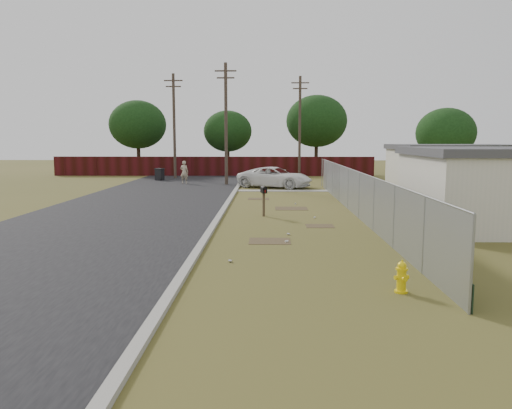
{
  "coord_description": "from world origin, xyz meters",
  "views": [
    {
      "loc": [
        -0.88,
        -21.54,
        3.43
      ],
      "look_at": [
        -1.29,
        -3.85,
        1.1
      ],
      "focal_mm": 35.0,
      "sensor_mm": 36.0,
      "label": 1
    }
  ],
  "objects_px": {
    "fire_hydrant": "(402,277)",
    "mailbox": "(264,192)",
    "pedestrian": "(184,172)",
    "trash_bin": "(160,174)",
    "pickup_truck": "(275,177)"
  },
  "relations": [
    {
      "from": "fire_hydrant",
      "to": "mailbox",
      "type": "relative_size",
      "value": 0.55
    },
    {
      "from": "fire_hydrant",
      "to": "mailbox",
      "type": "height_order",
      "value": "mailbox"
    },
    {
      "from": "pedestrian",
      "to": "trash_bin",
      "type": "distance_m",
      "value": 4.05
    },
    {
      "from": "pickup_truck",
      "to": "trash_bin",
      "type": "relative_size",
      "value": 5.26
    },
    {
      "from": "mailbox",
      "to": "pedestrian",
      "type": "xyz_separation_m",
      "value": [
        -6.26,
        16.23,
        -0.18
      ]
    },
    {
      "from": "trash_bin",
      "to": "pedestrian",
      "type": "bearing_deg",
      "value": -49.98
    },
    {
      "from": "pedestrian",
      "to": "trash_bin",
      "type": "bearing_deg",
      "value": -36.12
    },
    {
      "from": "mailbox",
      "to": "pedestrian",
      "type": "bearing_deg",
      "value": 111.09
    },
    {
      "from": "fire_hydrant",
      "to": "trash_bin",
      "type": "distance_m",
      "value": 32.72
    },
    {
      "from": "pickup_truck",
      "to": "pedestrian",
      "type": "bearing_deg",
      "value": 89.8
    },
    {
      "from": "fire_hydrant",
      "to": "pickup_truck",
      "type": "relative_size",
      "value": 0.14
    },
    {
      "from": "trash_bin",
      "to": "fire_hydrant",
      "type": "bearing_deg",
      "value": -68.4
    },
    {
      "from": "pickup_truck",
      "to": "pedestrian",
      "type": "xyz_separation_m",
      "value": [
        -6.96,
        2.89,
        0.16
      ]
    },
    {
      "from": "pickup_truck",
      "to": "pedestrian",
      "type": "relative_size",
      "value": 2.96
    },
    {
      "from": "fire_hydrant",
      "to": "trash_bin",
      "type": "relative_size",
      "value": 0.75
    }
  ]
}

